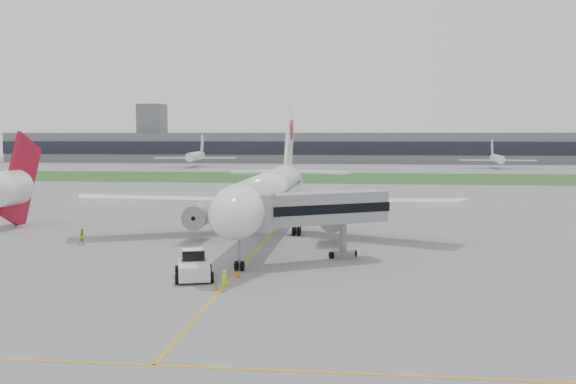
# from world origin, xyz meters

# --- Properties ---
(ground) EXTENTS (600.00, 600.00, 0.00)m
(ground) POSITION_xyz_m (0.00, 0.00, 0.00)
(ground) COLOR gray
(ground) RESTS_ON ground
(apron_markings) EXTENTS (70.00, 70.00, 0.04)m
(apron_markings) POSITION_xyz_m (0.00, -5.00, 0.00)
(apron_markings) COLOR gold
(apron_markings) RESTS_ON ground
(grass_strip) EXTENTS (600.00, 50.00, 0.02)m
(grass_strip) POSITION_xyz_m (0.00, 120.00, 0.01)
(grass_strip) COLOR #25511E
(grass_strip) RESTS_ON ground
(terminal_building) EXTENTS (320.00, 22.30, 14.00)m
(terminal_building) POSITION_xyz_m (0.00, 229.87, 7.00)
(terminal_building) COLOR slate
(terminal_building) RESTS_ON ground
(control_tower) EXTENTS (12.00, 12.00, 56.00)m
(control_tower) POSITION_xyz_m (-90.00, 232.00, 0.00)
(control_tower) COLOR slate
(control_tower) RESTS_ON ground
(airliner) EXTENTS (48.13, 53.95, 17.88)m
(airliner) POSITION_xyz_m (0.00, 4.87, 5.66)
(airliner) COLOR white
(airliner) RESTS_ON ground
(pushback_tug) EXTENTS (4.27, 5.33, 2.44)m
(pushback_tug) POSITION_xyz_m (-3.37, -18.75, 1.12)
(pushback_tug) COLOR white
(pushback_tug) RESTS_ON ground
(jet_bridge) EXTENTS (14.30, 10.93, 7.10)m
(jet_bridge) POSITION_xyz_m (6.26, -10.15, 5.26)
(jet_bridge) COLOR gray
(jet_bridge) RESTS_ON ground
(safety_cone_left) EXTENTS (0.37, 0.37, 0.51)m
(safety_cone_left) POSITION_xyz_m (-0.50, -22.63, 0.25)
(safety_cone_left) COLOR #E65A0C
(safety_cone_left) RESTS_ON ground
(safety_cone_right) EXTENTS (0.41, 0.41, 0.57)m
(safety_cone_right) POSITION_xyz_m (0.50, -18.05, 0.28)
(safety_cone_right) COLOR #E65A0C
(safety_cone_right) RESTS_ON ground
(ground_crew_near) EXTENTS (0.76, 0.73, 1.75)m
(ground_crew_near) POSITION_xyz_m (0.29, -23.07, 0.87)
(ground_crew_near) COLOR #B8EB27
(ground_crew_near) RESTS_ON ground
(ground_crew_far) EXTENTS (1.11, 1.16, 1.89)m
(ground_crew_far) POSITION_xyz_m (-20.62, -3.03, 0.94)
(ground_crew_far) COLOR #90D723
(ground_crew_far) RESTS_ON ground
(neighbor_aircraft) EXTENTS (5.01, 17.03, 13.95)m
(neighbor_aircraft) POSITION_xyz_m (-36.68, 7.47, 5.53)
(neighbor_aircraft) COLOR maroon
(neighbor_aircraft) RESTS_ON ground
(distant_aircraft_left) EXTENTS (35.81, 32.32, 12.65)m
(distant_aircraft_left) POSITION_xyz_m (-55.24, 180.94, 0.00)
(distant_aircraft_left) COLOR white
(distant_aircraft_left) RESTS_ON ground
(distant_aircraft_right) EXTENTS (30.73, 27.68, 10.94)m
(distant_aircraft_right) POSITION_xyz_m (63.70, 181.81, 0.00)
(distant_aircraft_right) COLOR white
(distant_aircraft_right) RESTS_ON ground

